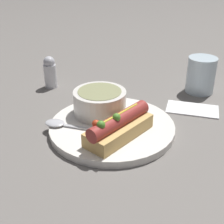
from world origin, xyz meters
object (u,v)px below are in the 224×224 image
Objects in this scene: hot_dog at (117,127)px; spoon at (62,124)px; soup_bowl at (100,101)px; salt_shaker at (50,72)px; drinking_glass at (201,75)px.

hot_dog is 0.12m from spoon.
soup_bowl is 0.10m from spoon.
hot_dog is 0.33m from salt_shaker.
hot_dog is 0.10m from soup_bowl.
hot_dog is 0.34m from drinking_glass.
spoon is (-0.09, -0.03, -0.03)m from soup_bowl.
spoon is 0.25m from salt_shaker.
drinking_glass reaches higher than hot_dog.
hot_dog reaches higher than soup_bowl.
soup_bowl is at bearing -68.44° from salt_shaker.
spoon is at bearing -164.39° from drinking_glass.
hot_dog is at bearing -85.94° from soup_bowl.
spoon is at bearing -160.26° from soup_bowl.
drinking_glass is 0.40m from salt_shaker.
salt_shaker is (-0.38, 0.14, -0.00)m from drinking_glass.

